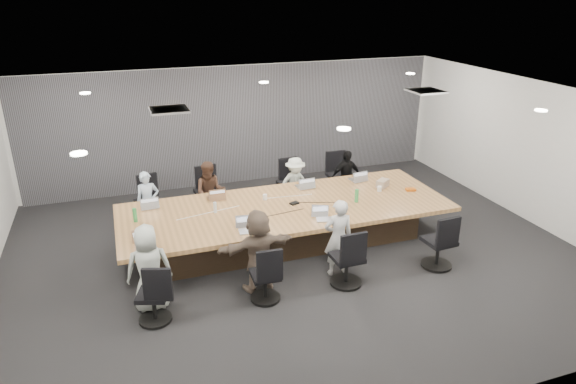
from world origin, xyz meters
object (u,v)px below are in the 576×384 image
object	(u,v)px
chair_3	(339,179)
canvas_bag	(383,183)
person_4	(149,268)
mug_brown	(138,232)
laptop_0	(150,206)
laptop_5	(249,231)
person_2	(295,184)
chair_0	(148,206)
stapler	(319,212)
chair_7	(439,245)
bottle_green_right	(357,196)
chair_6	(347,262)
conference_table	(286,222)
laptop_2	(304,186)
laptop_1	(216,197)
bottle_clear	(215,207)
person_0	(148,202)
bottle_green_left	(135,215)
chair_2	(290,187)
chair_4	(153,299)
laptop_6	(325,220)
person_6	(338,238)
chair_5	(265,279)
person_5	(258,250)
person_3	(346,177)
laptop_4	(145,247)
chair_1	(208,196)
person_1	(210,192)
laptop_3	(357,179)
snack_packet	(411,190)

from	to	relation	value
chair_3	canvas_bag	world-z (taller)	canvas_bag
person_4	mug_brown	world-z (taller)	person_4
laptop_0	laptop_5	xyz separation A→B (m)	(1.44, -1.60, 0.00)
laptop_0	mug_brown	bearing A→B (deg)	73.08
laptop_0	person_2	world-z (taller)	person_2
chair_0	stapler	bearing A→B (deg)	129.33
chair_7	bottle_green_right	bearing A→B (deg)	116.73
person_2	person_4	size ratio (longest dim) A/B	0.87
chair_6	laptop_5	distance (m)	1.66
conference_table	laptop_2	distance (m)	1.09
laptop_1	bottle_clear	distance (m)	0.69
laptop_2	mug_brown	world-z (taller)	mug_brown
person_0	canvas_bag	size ratio (longest dim) A/B	4.40
bottle_green_left	bottle_clear	xyz separation A→B (m)	(1.36, -0.07, -0.02)
chair_2	chair_4	world-z (taller)	chair_2
laptop_5	laptop_6	xyz separation A→B (m)	(1.36, 0.00, 0.00)
chair_6	person_6	world-z (taller)	person_6
conference_table	laptop_6	xyz separation A→B (m)	(0.43, -0.80, 0.35)
chair_6	chair_5	bearing A→B (deg)	178.41
laptop_1	stapler	xyz separation A→B (m)	(1.58, -1.31, 0.02)
chair_6	laptop_1	xyz separation A→B (m)	(-1.58, 2.50, 0.34)
chair_7	person_6	world-z (taller)	person_6
bottle_green_left	bottle_clear	size ratio (longest dim) A/B	1.25
chair_5	person_5	distance (m)	0.47
chair_6	mug_brown	distance (m)	3.40
person_3	laptop_5	world-z (taller)	person_3
chair_6	laptop_4	size ratio (longest dim) A/B	2.42
chair_1	laptop_5	distance (m)	2.53
chair_6	laptop_0	world-z (taller)	chair_6
person_1	person_4	bearing A→B (deg)	-103.37
person_6	stapler	distance (m)	0.85
chair_3	person_1	bearing A→B (deg)	8.36
chair_0	chair_4	xyz separation A→B (m)	(-0.21, -3.40, -0.01)
chair_3	person_1	distance (m)	3.01
person_5	bottle_green_right	bearing A→B (deg)	-158.90
laptop_4	bottle_green_right	world-z (taller)	bottle_green_right
laptop_3	stapler	world-z (taller)	stapler
person_1	person_2	world-z (taller)	person_1
laptop_0	laptop_2	distance (m)	3.02
person_2	mug_brown	size ratio (longest dim) A/B	11.94
laptop_0	laptop_1	world-z (taller)	same
mug_brown	chair_7	bearing A→B (deg)	-16.03
laptop_0	laptop_5	distance (m)	2.15
person_2	mug_brown	bearing A→B (deg)	-156.48
person_5	person_6	size ratio (longest dim) A/B	1.01
person_3	snack_packet	size ratio (longest dim) A/B	6.48
chair_2	canvas_bag	distance (m)	2.09
chair_2	chair_7	distance (m)	3.71
chair_0	stapler	xyz separation A→B (m)	(2.80, -2.21, 0.39)
chair_5	laptop_0	distance (m)	2.91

